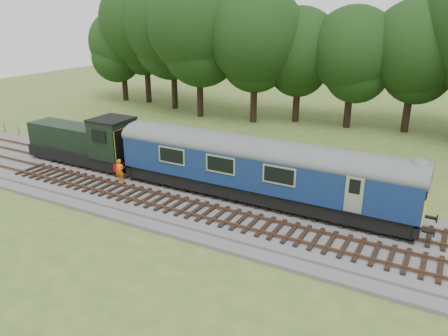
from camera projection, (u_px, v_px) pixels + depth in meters
The scene contains 9 objects.
ground at pixel (253, 216), 24.98m from camera, with size 120.00×120.00×0.00m, color #406625.
ballast at pixel (253, 213), 24.92m from camera, with size 70.00×7.00×0.35m, color #4C4C4F.
track_north at pixel (263, 200), 26.00m from camera, with size 67.20×2.40×0.21m.
track_south at pixel (241, 220), 23.52m from camera, with size 67.20×2.40×0.21m.
fence at pixel (282, 189), 28.69m from camera, with size 64.00×0.12×1.00m, color #6B6054, non-canonical shape.
tree_line at pixel (348, 129), 43.11m from camera, with size 70.00×8.00×18.00m, color black, non-canonical shape.
dmu_railcar at pixel (259, 165), 25.40m from camera, with size 18.05×2.86×3.88m.
shunter_loco at pixel (85, 142), 31.90m from camera, with size 8.91×2.60×3.38m.
worker at pixel (120, 171), 28.66m from camera, with size 0.58×0.38×1.58m, color #FF660D.
Camera 1 is at (9.34, -20.57, 11.15)m, focal length 35.00 mm.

